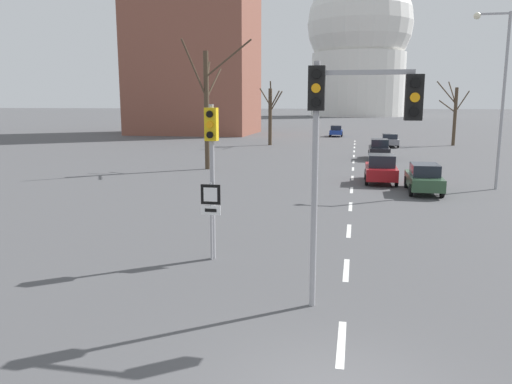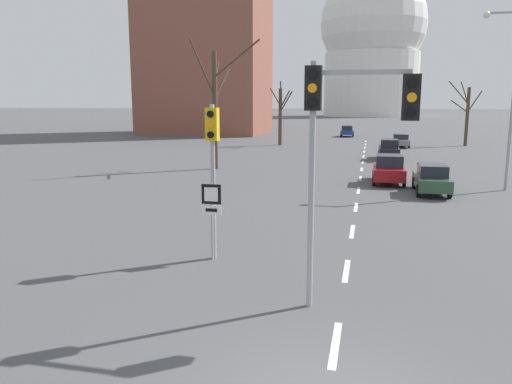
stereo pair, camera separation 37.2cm
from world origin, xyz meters
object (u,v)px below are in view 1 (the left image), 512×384
at_px(traffic_signal_near_left, 212,152).
at_px(sedan_far_left, 379,149).
at_px(sedan_near_right, 381,169).
at_px(route_sign_post, 211,208).
at_px(sedan_near_left, 424,178).
at_px(sedan_mid_centre, 336,131).
at_px(street_lamp_right, 499,85).
at_px(traffic_signal_centre_tall, 348,124).
at_px(sedan_far_right, 389,140).

height_order(traffic_signal_near_left, sedan_far_left, traffic_signal_near_left).
bearing_deg(sedan_near_right, route_sign_post, -109.20).
bearing_deg(sedan_near_left, sedan_mid_centre, 98.23).
height_order(street_lamp_right, sedan_near_left, street_lamp_right).
relative_size(route_sign_post, sedan_mid_centre, 0.62).
bearing_deg(traffic_signal_centre_tall, sedan_far_right, 85.24).
bearing_deg(sedan_mid_centre, route_sign_post, -91.36).
bearing_deg(traffic_signal_near_left, street_lamp_right, 52.58).
xyz_separation_m(traffic_signal_centre_tall, street_lamp_right, (7.56, 18.09, 1.39)).
distance_m(route_sign_post, sedan_far_left, 29.92).
relative_size(traffic_signal_centre_tall, sedan_mid_centre, 1.47).
bearing_deg(traffic_signal_centre_tall, street_lamp_right, 67.33).
height_order(route_sign_post, street_lamp_right, street_lamp_right).
relative_size(traffic_signal_centre_tall, sedan_far_left, 1.28).
height_order(route_sign_post, sedan_near_right, route_sign_post).
distance_m(street_lamp_right, sedan_near_left, 6.42).
bearing_deg(street_lamp_right, route_sign_post, -127.21).
xyz_separation_m(sedan_far_left, sedan_far_right, (1.60, 12.58, -0.12)).
bearing_deg(sedan_near_right, sedan_far_right, 85.47).
distance_m(traffic_signal_near_left, sedan_mid_centre, 57.64).
bearing_deg(sedan_mid_centre, sedan_near_right, -84.02).
bearing_deg(sedan_near_left, sedan_near_right, 124.66).
bearing_deg(traffic_signal_centre_tall, sedan_far_left, 86.22).
bearing_deg(traffic_signal_near_left, route_sign_post, -96.49).
bearing_deg(traffic_signal_near_left, sedan_near_right, 70.70).
height_order(sedan_near_left, sedan_far_left, sedan_far_left).
bearing_deg(sedan_near_left, sedan_far_right, 90.13).
bearing_deg(sedan_near_left, sedan_far_left, 95.98).
distance_m(route_sign_post, sedan_near_right, 17.36).
relative_size(route_sign_post, sedan_near_right, 0.58).
xyz_separation_m(traffic_signal_near_left, route_sign_post, (-0.02, -0.14, -1.65)).
distance_m(sedan_mid_centre, sedan_far_right, 17.07).
distance_m(traffic_signal_near_left, traffic_signal_centre_tall, 5.09).
xyz_separation_m(sedan_near_right, sedan_far_right, (2.02, 25.48, -0.10)).
bearing_deg(sedan_far_left, sedan_far_right, 82.75).
relative_size(traffic_signal_centre_tall, sedan_near_left, 1.32).
distance_m(traffic_signal_centre_tall, sedan_near_left, 17.04).
xyz_separation_m(route_sign_post, sedan_near_left, (7.79, 13.37, -0.83)).
bearing_deg(street_lamp_right, sedan_far_right, 98.18).
height_order(traffic_signal_near_left, traffic_signal_centre_tall, traffic_signal_centre_tall).
bearing_deg(street_lamp_right, traffic_signal_centre_tall, -112.67).
bearing_deg(sedan_near_right, sedan_mid_centre, 95.98).
bearing_deg(sedan_far_left, traffic_signal_near_left, -101.83).
relative_size(sedan_near_left, sedan_near_right, 1.04).
xyz_separation_m(sedan_near_left, sedan_far_left, (-1.67, 15.91, 0.07)).
relative_size(sedan_near_left, sedan_far_left, 0.97).
xyz_separation_m(street_lamp_right, sedan_far_right, (-3.83, 26.65, -4.91)).
height_order(traffic_signal_centre_tall, sedan_far_right, traffic_signal_centre_tall).
relative_size(sedan_far_left, sedan_far_right, 1.03).
xyz_separation_m(traffic_signal_centre_tall, sedan_far_left, (2.12, 32.15, -3.40)).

